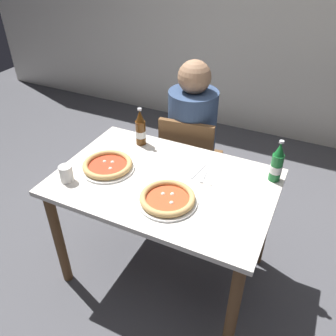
% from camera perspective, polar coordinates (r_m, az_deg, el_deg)
% --- Properties ---
extents(ground_plane, '(8.00, 8.00, 0.00)m').
position_cam_1_polar(ground_plane, '(2.44, -0.53, -16.18)').
color(ground_plane, '#4C4C51').
extents(back_wall_tiled, '(7.00, 0.10, 2.60)m').
position_cam_1_polar(back_wall_tiled, '(3.68, 16.18, 24.45)').
color(back_wall_tiled, silver).
rests_on(back_wall_tiled, ground_plane).
extents(dining_table_main, '(1.20, 0.80, 0.75)m').
position_cam_1_polar(dining_table_main, '(1.99, -0.63, -4.63)').
color(dining_table_main, silver).
rests_on(dining_table_main, ground_plane).
extents(chair_behind_table, '(0.44, 0.44, 0.85)m').
position_cam_1_polar(chair_behind_table, '(2.56, 3.50, 1.22)').
color(chair_behind_table, brown).
rests_on(chair_behind_table, ground_plane).
extents(diner_seated, '(0.34, 0.34, 1.21)m').
position_cam_1_polar(diner_seated, '(2.54, 3.85, 3.73)').
color(diner_seated, '#2D3342').
rests_on(diner_seated, ground_plane).
extents(pizza_margherita_near, '(0.31, 0.31, 0.04)m').
position_cam_1_polar(pizza_margherita_near, '(1.76, -0.08, -5.08)').
color(pizza_margherita_near, white).
rests_on(pizza_margherita_near, dining_table_main).
extents(pizza_marinara_far, '(0.31, 0.31, 0.04)m').
position_cam_1_polar(pizza_marinara_far, '(2.02, -9.88, 0.41)').
color(pizza_marinara_far, white).
rests_on(pizza_marinara_far, dining_table_main).
extents(beer_bottle_left, '(0.07, 0.07, 0.25)m').
position_cam_1_polar(beer_bottle_left, '(2.19, -4.53, 6.36)').
color(beer_bottle_left, '#512D0F').
rests_on(beer_bottle_left, dining_table_main).
extents(beer_bottle_center, '(0.07, 0.07, 0.25)m').
position_cam_1_polar(beer_bottle_center, '(1.95, 17.45, 0.66)').
color(beer_bottle_center, '#196B2D').
rests_on(beer_bottle_center, dining_table_main).
extents(napkin_with_cutlery, '(0.18, 0.19, 0.01)m').
position_cam_1_polar(napkin_with_cutlery, '(1.98, 5.63, -0.70)').
color(napkin_with_cutlery, white).
rests_on(napkin_with_cutlery, dining_table_main).
extents(paper_cup, '(0.07, 0.07, 0.09)m').
position_cam_1_polar(paper_cup, '(1.96, -16.36, -0.90)').
color(paper_cup, white).
rests_on(paper_cup, dining_table_main).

